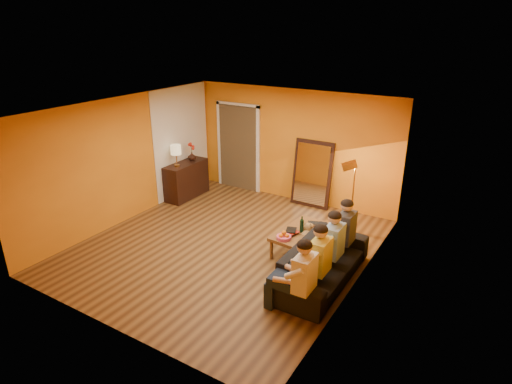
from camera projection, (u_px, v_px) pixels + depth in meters
The scene contains 27 objects.
room_shell at pixel (236, 176), 7.93m from camera, with size 5.00×5.50×2.60m.
white_accent at pixel (182, 141), 10.22m from camera, with size 0.02×1.90×2.58m, color white.
doorway_recess at pixel (241, 147), 10.70m from camera, with size 1.06×0.30×2.10m, color #3F2D19.
door_jamb_left at pixel (220, 145), 10.88m from camera, with size 0.08×0.06×2.20m, color white.
door_jamb_right at pixel (258, 151), 10.33m from camera, with size 0.08×0.06×2.20m, color white.
door_header at pixel (238, 104), 10.21m from camera, with size 1.22×0.06×0.08m, color white.
mirror_frame at pixel (312, 174), 9.66m from camera, with size 0.92×0.06×1.52m, color black.
mirror_glass at pixel (312, 174), 9.63m from camera, with size 0.78×0.02×1.36m, color white.
sideboard at pixel (187, 180), 10.27m from camera, with size 0.44×1.18×0.85m, color black.
table_lamp at pixel (176, 156), 9.78m from camera, with size 0.24×0.24×0.51m, color beige, non-canonical shape.
sofa at pixel (323, 263), 6.93m from camera, with size 0.85×2.18×0.64m, color black.
coffee_table at pixel (300, 240), 7.87m from camera, with size 0.62×1.22×0.42m, color brown, non-canonical shape.
floor_lamp at pixel (353, 198), 8.42m from camera, with size 0.30×0.24×1.44m, color #BA8036, non-canonical shape.
dog at pixel (306, 239), 7.74m from camera, with size 0.32×0.50×0.59m, color #AC8B4E, non-canonical shape.
person_far_left at pixel (304, 279), 5.96m from camera, with size 0.70×0.44×1.22m, color silver, non-canonical shape.
person_mid_left at pixel (320, 262), 6.40m from camera, with size 0.70×0.44×1.22m, color gold, non-canonical shape.
person_mid_right at pixel (334, 246), 6.84m from camera, with size 0.70×0.44×1.22m, color #82A0C9, non-canonical shape.
person_far_right at pixel (346, 233), 7.28m from camera, with size 0.70×0.44×1.22m, color #2F2F33, non-canonical shape.
fruit_bowl at pixel (284, 235), 7.45m from camera, with size 0.26×0.26×0.16m, color #DC4D78, non-canonical shape.
wine_bottle at pixel (302, 224), 7.67m from camera, with size 0.07×0.07×0.31m, color black.
tumbler at pixel (309, 227), 7.81m from camera, with size 0.11×0.11×0.10m, color #B27F3F.
laptop at pixel (317, 225), 7.98m from camera, with size 0.35×0.23×0.03m, color black.
book_lower at pixel (286, 232), 7.71m from camera, with size 0.20×0.26×0.02m, color black.
book_mid at pixel (287, 230), 7.71m from camera, with size 0.20×0.27×0.02m, color red.
book_upper at pixel (286, 230), 7.69m from camera, with size 0.18×0.24×0.02m, color black.
vase at pixel (192, 156), 10.27m from camera, with size 0.19×0.19×0.20m, color black.
flowers at pixel (191, 146), 10.18m from camera, with size 0.17×0.17×0.45m, color red, non-canonical shape.
Camera 1 is at (4.19, -5.84, 3.95)m, focal length 30.00 mm.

